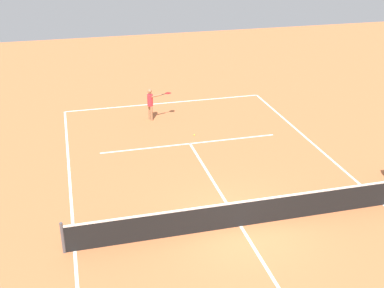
{
  "coord_description": "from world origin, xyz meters",
  "views": [
    {
      "loc": [
        5.01,
        12.93,
        9.29
      ],
      "look_at": [
        0.36,
        -5.04,
        0.8
      ],
      "focal_mm": 46.39,
      "sensor_mm": 36.0,
      "label": 1
    }
  ],
  "objects": [
    {
      "name": "tennis_ball",
      "position": [
        -0.42,
        -7.62,
        0.03
      ],
      "size": [
        0.07,
        0.07,
        0.07
      ],
      "primitive_type": "sphere",
      "color": "#CCE033",
      "rests_on": "ground"
    },
    {
      "name": "ground_plane",
      "position": [
        0.0,
        0.0,
        0.0
      ],
      "size": [
        60.0,
        60.0,
        0.0
      ],
      "primitive_type": "plane",
      "color": "#C66B3D"
    },
    {
      "name": "tennis_net",
      "position": [
        0.0,
        0.0,
        0.5
      ],
      "size": [
        11.45,
        0.1,
        1.07
      ],
      "color": "#4C4C51",
      "rests_on": "ground"
    },
    {
      "name": "player_serving",
      "position": [
        1.15,
        -10.1,
        0.96
      ],
      "size": [
        1.29,
        0.56,
        1.63
      ],
      "rotation": [
        0.0,
        0.0,
        1.92
      ],
      "color": "#9E704C",
      "rests_on": "ground"
    },
    {
      "name": "court_lines",
      "position": [
        0.0,
        0.0,
        0.0
      ],
      "size": [
        10.85,
        24.79,
        0.01
      ],
      "color": "white",
      "rests_on": "ground"
    }
  ]
}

